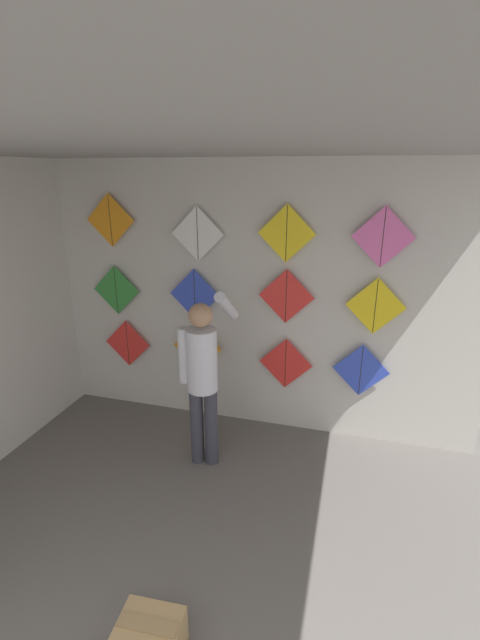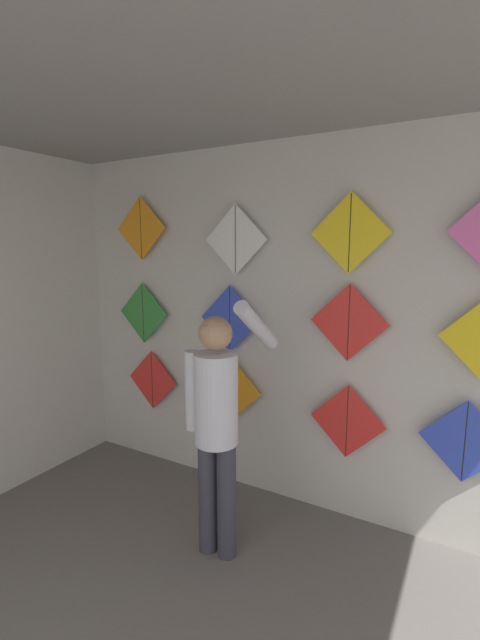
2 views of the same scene
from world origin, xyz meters
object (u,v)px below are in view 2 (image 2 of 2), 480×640
object	(u,v)px
kite_0	(152,380)
kite_6	(349,323)
kite_5	(230,319)
kite_9	(236,240)
shopkeeper	(217,415)
kite_8	(141,228)
kite_1	(231,394)
kite_3	(465,442)
kite_2	(347,421)
kite_4	(143,313)
kite_10	(350,233)

from	to	relation	value
kite_0	kite_6	world-z (taller)	kite_6
kite_5	kite_9	bearing A→B (deg)	0.00
shopkeeper	kite_9	xyz separation A→B (m)	(-0.30, 0.75, 1.12)
shopkeeper	kite_8	size ratio (longest dim) A/B	3.09
kite_1	kite_5	distance (m)	0.63
kite_3	kite_9	distance (m)	2.12
kite_6	kite_8	size ratio (longest dim) A/B	1.00
kite_0	kite_1	bearing A→B (deg)	-0.07
kite_5	kite_8	distance (m)	1.18
kite_1	kite_3	bearing A→B (deg)	0.03
kite_6	kite_8	bearing A→B (deg)	180.00
shopkeeper	kite_0	world-z (taller)	shopkeeper
kite_1	kite_6	xyz separation A→B (m)	(0.96, 0.00, 0.69)
shopkeeper	kite_8	distance (m)	1.92
kite_3	kite_6	distance (m)	1.05
kite_0	kite_2	xyz separation A→B (m)	(1.84, 0.00, -0.02)
kite_8	kite_9	xyz separation A→B (m)	(0.97, 0.00, -0.11)
shopkeeper	kite_0	distance (m)	1.43
kite_1	kite_8	xyz separation A→B (m)	(-0.93, 0.00, 1.37)
kite_1	kite_6	distance (m)	1.18
kite_1	kite_3	world-z (taller)	kite_1
kite_0	kite_8	xyz separation A→B (m)	(-0.07, 0.00, 1.39)
kite_6	kite_8	world-z (taller)	kite_8
kite_4	kite_8	xyz separation A→B (m)	(0.01, 0.00, 0.76)
kite_0	kite_9	size ratio (longest dim) A/B	1.00
kite_4	kite_9	size ratio (longest dim) A/B	1.00
kite_8	shopkeeper	bearing A→B (deg)	-30.62
kite_4	kite_8	bearing A→B (deg)	0.00
kite_5	kite_6	world-z (taller)	kite_6
kite_1	kite_9	distance (m)	1.27
kite_4	kite_6	bearing A→B (deg)	0.00
kite_5	kite_8	size ratio (longest dim) A/B	1.00
kite_0	kite_5	size ratio (longest dim) A/B	1.00
kite_0	kite_10	distance (m)	2.23
kite_4	kite_10	xyz separation A→B (m)	(1.88, 0.00, 0.69)
kite_1	kite_2	bearing A→B (deg)	0.06
kite_6	kite_3	bearing A→B (deg)	0.00
shopkeeper	kite_9	world-z (taller)	kite_9
kite_5	kite_2	bearing A→B (deg)	0.00
kite_0	kite_2	size ratio (longest dim) A/B	1.00
kite_5	kite_10	xyz separation A→B (m)	(0.95, 0.00, 0.67)
kite_0	kite_5	bearing A→B (deg)	0.00
shopkeeper	kite_2	size ratio (longest dim) A/B	3.09
kite_1	kite_2	xyz separation A→B (m)	(0.98, 0.00, -0.04)
kite_3	kite_10	bearing A→B (deg)	180.00
kite_0	kite_1	size ratio (longest dim) A/B	0.73
kite_5	kite_9	size ratio (longest dim) A/B	1.00
kite_5	kite_1	bearing A→B (deg)	-7.00
kite_6	kite_9	size ratio (longest dim) A/B	1.00
kite_0	kite_9	world-z (taller)	kite_9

